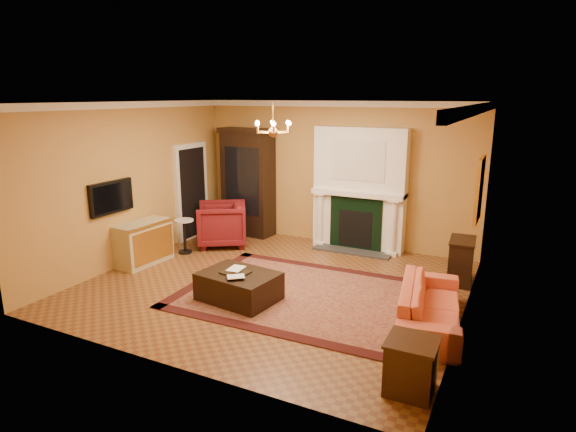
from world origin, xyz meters
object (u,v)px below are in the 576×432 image
Objects in this scene: pedestal_table at (184,234)px; china_cabinet at (248,184)px; coral_sofa at (431,299)px; end_table at (411,367)px; leather_ottoman at (239,286)px; wingback_armchair at (222,222)px; commode at (143,243)px; console_table at (461,262)px.

china_cabinet is at bearing 76.19° from pedestal_table.
china_cabinet is 1.14× the size of coral_sofa.
pedestal_table is 0.34× the size of coral_sofa.
end_table reaches higher than leather_ottoman.
wingback_armchair is 0.87× the size of leather_ottoman.
china_cabinet is 4.02× the size of end_table.
commode reaches higher than end_table.
commode is (-0.75, -2.62, -0.75)m from china_cabinet.
coral_sofa reaches higher than console_table.
commode is at bearing -110.14° from pedestal_table.
china_cabinet reaches higher than console_table.
console_table is (4.83, 0.03, -0.14)m from wingback_armchair.
end_table is at bearing -27.67° from pedestal_table.
end_table is (0.11, -1.67, -0.11)m from coral_sofa.
china_cabinet is at bearing 136.40° from end_table.
coral_sofa reaches higher than leather_ottoman.
china_cabinet is 2.83m from commode.
leather_ottoman is at bearing 90.26° from coral_sofa.
console_table is at bearing 58.00° from wingback_armchair.
coral_sofa is at bearing 93.61° from end_table.
pedestal_table reaches higher than leather_ottoman.
end_table is (4.77, -3.48, -0.22)m from wingback_armchair.
china_cabinet is 4.92m from console_table.
end_table is 0.78× the size of console_table.
leather_ottoman is (-2.92, 1.21, -0.06)m from end_table.
console_table reaches higher than pedestal_table.
pedestal_table is 5.14m from coral_sofa.
pedestal_table is at bearing -57.63° from wingback_armchair.
commode reaches higher than pedestal_table.
coral_sofa is 1.75× the size of leather_ottoman.
china_cabinet is at bearing 77.89° from commode.
commode is 5.35m from coral_sofa.
coral_sofa is (4.67, -1.81, -0.11)m from wingback_armchair.
commode is 5.76m from end_table.
china_cabinet reaches higher than end_table.
china_cabinet is 1.19m from wingback_armchair.
china_cabinet is 3.12× the size of console_table.
commode is 5.75m from console_table.
coral_sofa is at bearing 1.78° from commode.
console_table is at bearing 8.88° from pedestal_table.
pedestal_table is 5.81m from end_table.
pedestal_table is at bearing 153.37° from leather_ottoman.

